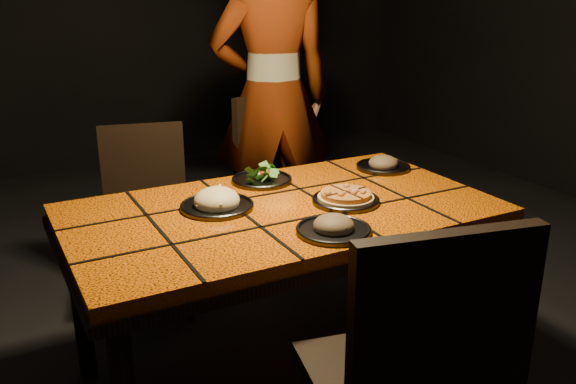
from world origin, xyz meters
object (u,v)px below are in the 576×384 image
chair_far_right (276,167)px  plate_pizza (346,198)px  plate_pasta (217,202)px  chair_near (415,373)px  diner (273,98)px  dining_table (282,226)px  chair_far_left (147,205)px

chair_far_right → plate_pizza: (-0.27, -1.13, 0.21)m
plate_pizza → plate_pasta: bearing=159.4°
chair_near → diner: bearing=-94.5°
chair_near → plate_pasta: bearing=-69.8°
diner → dining_table: bearing=77.7°
chair_far_left → plate_pizza: bearing=-47.9°
chair_far_right → plate_pizza: chair_far_right is taller
chair_near → dining_table: bearing=-83.1°
dining_table → diner: (0.51, 1.09, 0.28)m
dining_table → chair_near: (-0.08, -0.90, -0.07)m
dining_table → plate_pasta: (-0.22, 0.10, 0.10)m
chair_near → chair_far_right: bearing=-94.9°
diner → plate_pizza: (-0.27, -1.16, -0.18)m
chair_near → plate_pasta: chair_near is taller
chair_far_right → diner: size_ratio=0.51×
plate_pasta → chair_near: bearing=-81.6°
diner → plate_pizza: 1.21m
dining_table → chair_far_left: bearing=108.4°
plate_pizza → plate_pasta: (-0.46, 0.17, 0.01)m
dining_table → plate_pizza: size_ratio=6.18×
plate_pizza → diner: bearing=77.0°
chair_far_left → diner: size_ratio=0.47×
chair_far_right → plate_pasta: bearing=-148.4°
dining_table → chair_far_left: 0.94m
chair_near → plate_pasta: (-0.15, 1.00, 0.18)m
plate_pasta → dining_table: bearing=-23.3°
dining_table → diner: 1.23m
dining_table → plate_pasta: plate_pasta is taller
chair_near → plate_pizza: 0.90m
chair_far_left → plate_pasta: chair_far_left is taller
dining_table → plate_pasta: size_ratio=5.81×
dining_table → diner: diner is taller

